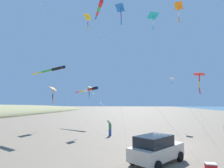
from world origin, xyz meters
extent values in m
plane|color=#756654|center=(0.00, 0.00, 0.00)|extent=(600.00, 600.00, 0.00)
cube|color=beige|center=(-1.29, -6.02, 0.75)|extent=(4.02, 4.57, 0.84)
cube|color=black|center=(-1.50, -6.30, 1.51)|extent=(2.83, 3.04, 0.68)
cylinder|color=black|center=(-1.19, -4.29, 0.33)|extent=(0.57, 0.66, 0.66)
cylinder|color=black|center=(0.31, -5.37, 0.33)|extent=(0.57, 0.66, 0.66)
cylinder|color=black|center=(-2.90, -6.66, 0.33)|extent=(0.57, 0.66, 0.66)
cylinder|color=black|center=(-1.40, -7.74, 0.33)|extent=(0.57, 0.66, 0.66)
cube|color=red|center=(1.78, -6.88, 0.18)|extent=(0.60, 0.40, 0.36)
cube|color=white|center=(1.78, -6.88, 0.39)|extent=(0.62, 0.42, 0.06)
cube|color=#335199|center=(-6.42, 3.90, 0.40)|extent=(0.34, 0.23, 0.80)
cylinder|color=#3D7F51|center=(-6.42, 3.90, 1.14)|extent=(0.45, 0.45, 0.66)
sphere|color=beige|center=(-6.42, 3.90, 1.60)|extent=(0.25, 0.25, 0.25)
cylinder|color=#3D7F51|center=(-6.62, 3.77, 1.64)|extent=(0.42, 0.19, 0.50)
cylinder|color=#3D7F51|center=(-6.54, 4.10, 1.64)|extent=(0.42, 0.19, 0.50)
pyramid|color=#1EB7C6|center=(-0.48, 6.49, 16.85)|extent=(1.83, 1.73, 0.74)
cylinder|color=black|center=(-0.51, 6.45, 16.77)|extent=(0.75, 0.94, 0.84)
cylinder|color=#1EB7C6|center=(-0.52, 6.41, 16.34)|extent=(0.16, 0.21, 0.72)
cylinder|color=white|center=(-0.55, 6.35, 15.63)|extent=(0.17, 0.19, 0.72)
cylinder|color=#1EB7C6|center=(-0.57, 6.35, 14.92)|extent=(0.18, 0.18, 0.72)
cylinder|color=white|center=(4.12, 6.11, 8.36)|extent=(9.27, 0.68, 16.72)
pyramid|color=orange|center=(-17.12, 9.03, 6.63)|extent=(1.56, 2.03, 0.77)
cylinder|color=black|center=(-17.17, 9.01, 6.54)|extent=(1.36, 0.40, 0.83)
cylinder|color=orange|center=(-17.20, 8.98, 6.05)|extent=(0.24, 0.25, 0.82)
cylinder|color=black|center=(-17.21, 8.92, 5.24)|extent=(0.22, 0.22, 0.82)
cylinder|color=orange|center=(-17.15, 8.91, 4.43)|extent=(0.23, 0.18, 0.82)
cylinder|color=white|center=(-12.67, 7.06, 3.24)|extent=(8.99, 3.92, 6.48)
pyramid|color=white|center=(2.98, 14.14, 8.62)|extent=(0.97, 1.26, 0.37)
cylinder|color=black|center=(2.96, 14.13, 8.56)|extent=(0.94, 0.24, 0.36)
cylinder|color=white|center=(2.95, 14.12, 8.25)|extent=(0.11, 0.13, 0.51)
cylinder|color=blue|center=(2.92, 14.12, 7.75)|extent=(0.15, 0.14, 0.51)
cylinder|color=white|center=(2.89, 14.12, 7.25)|extent=(0.14, 0.14, 0.51)
cylinder|color=white|center=(5.25, 10.92, 4.26)|extent=(4.59, 6.45, 8.52)
cylinder|color=black|center=(-14.84, 5.92, 9.38)|extent=(2.63, 1.46, 0.56)
cylinder|color=green|center=(-17.28, 6.97, 9.26)|extent=(2.58, 1.35, 0.44)
cylinder|color=yellow|center=(-19.72, 8.01, 9.15)|extent=(2.53, 1.24, 0.32)
cylinder|color=white|center=(-10.28, 5.71, 4.66)|extent=(6.69, 0.64, 9.33)
pyramid|color=orange|center=(3.41, 7.59, 18.66)|extent=(1.38, 1.96, 0.84)
cylinder|color=black|center=(3.35, 7.58, 18.57)|extent=(1.32, 0.26, 0.94)
cylinder|color=orange|center=(3.31, 7.59, 18.08)|extent=(0.24, 0.19, 0.82)
cylinder|color=white|center=(3.27, 7.63, 17.28)|extent=(0.13, 0.18, 0.81)
cylinder|color=orange|center=(3.31, 7.70, 16.47)|extent=(0.26, 0.25, 0.82)
cylinder|color=white|center=(4.24, 6.11, 9.26)|extent=(1.80, 2.95, 18.51)
pyramid|color=red|center=(4.41, 3.24, 7.55)|extent=(1.24, 1.75, 0.39)
cylinder|color=black|center=(4.39, 3.24, 7.45)|extent=(1.48, 0.15, 0.29)
cylinder|color=red|center=(4.38, 3.23, 7.00)|extent=(0.16, 0.14, 0.75)
cylinder|color=yellow|center=(4.33, 3.25, 6.25)|extent=(0.21, 0.18, 0.76)
cylinder|color=red|center=(4.34, 3.24, 5.50)|extent=(0.22, 0.19, 0.76)
cylinder|color=black|center=(-11.27, 14.06, 6.99)|extent=(1.26, 0.89, 0.72)
cylinder|color=red|center=(-12.27, 14.38, 6.84)|extent=(1.22, 0.82, 0.64)
cylinder|color=white|center=(-13.27, 14.71, 6.69)|extent=(1.19, 0.74, 0.56)
cylinder|color=yellow|center=(-14.28, 15.03, 6.54)|extent=(1.15, 0.66, 0.48)
cylinder|color=#EF4C93|center=(-15.28, 15.36, 6.38)|extent=(1.12, 0.58, 0.41)
cylinder|color=white|center=(-8.40, 8.67, 3.46)|extent=(4.74, 10.45, 6.92)
cylinder|color=white|center=(-12.59, 0.77, 10.54)|extent=(7.28, 0.91, 21.08)
pyramid|color=yellow|center=(-7.81, -1.53, 13.29)|extent=(1.09, 1.29, 0.44)
cylinder|color=black|center=(-7.84, -1.55, 13.23)|extent=(0.82, 0.39, 0.47)
cylinder|color=yellow|center=(-7.84, -1.53, 12.93)|extent=(0.08, 0.11, 0.50)
cylinder|color=purple|center=(-7.82, -1.53, 12.43)|extent=(0.15, 0.16, 0.51)
cylinder|color=yellow|center=(-7.81, -1.56, 11.94)|extent=(0.11, 0.08, 0.50)
cylinder|color=white|center=(-3.20, -4.12, 6.60)|extent=(9.30, 5.15, 13.19)
pyramid|color=green|center=(-9.95, 6.07, 6.46)|extent=(1.01, 1.31, 0.27)
cylinder|color=black|center=(-9.96, 6.07, 6.39)|extent=(1.03, 0.25, 0.21)
cylinder|color=green|center=(-9.96, 6.09, 6.07)|extent=(0.09, 0.13, 0.54)
cylinder|color=black|center=(-9.96, 6.14, 5.54)|extent=(0.08, 0.13, 0.54)
cylinder|color=green|center=(-9.96, 6.17, 5.01)|extent=(0.11, 0.12, 0.53)
cylinder|color=white|center=(-6.11, 0.94, 3.17)|extent=(7.72, 10.25, 6.35)
pyramid|color=blue|center=(-4.15, -2.65, 13.33)|extent=(1.23, 1.47, 0.54)
cylinder|color=black|center=(-4.18, -2.67, 13.26)|extent=(0.93, 0.42, 0.59)
cylinder|color=blue|center=(-4.15, -2.68, 12.92)|extent=(0.18, 0.14, 0.58)
cylinder|color=purple|center=(-4.11, -2.72, 12.35)|extent=(0.14, 0.16, 0.58)
cylinder|color=blue|center=(-4.09, -2.77, 11.78)|extent=(0.12, 0.17, 0.58)
cylinder|color=white|center=(-0.83, -5.94, 6.61)|extent=(6.73, 6.55, 13.22)
cylinder|color=red|center=(-8.39, 6.45, 19.52)|extent=(1.07, 1.35, 0.76)
cylinder|color=green|center=(-8.90, 7.46, 19.33)|extent=(0.97, 1.29, 0.65)
cylinder|color=red|center=(-9.41, 8.46, 19.14)|extent=(0.87, 1.23, 0.55)
cylinder|color=blue|center=(-9.93, 9.47, 18.96)|extent=(0.77, 1.16, 0.44)
cylinder|color=white|center=(-5.64, 0.03, 9.73)|extent=(4.98, 11.84, 19.47)
camera|label=1|loc=(-2.13, -18.97, 3.96)|focal=28.65mm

